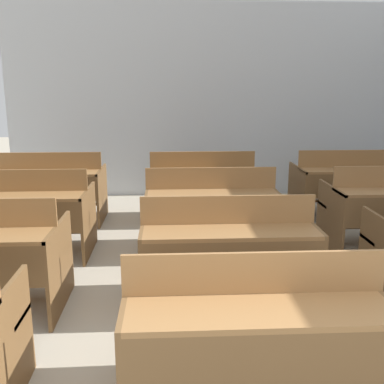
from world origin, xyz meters
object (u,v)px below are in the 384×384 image
bench_second_center (227,249)px  wastepaper_bin (384,193)px  bench_back_center (202,185)px  bench_third_center (211,208)px  bench_back_right (347,183)px  bench_third_left (22,211)px  bench_back_left (49,186)px  bench_front_center (253,330)px

bench_second_center → wastepaper_bin: 4.19m
bench_back_center → wastepaper_bin: bench_back_center is taller
bench_third_center → bench_second_center: bearing=-89.2°
bench_third_center → wastepaper_bin: bench_third_center is taller
bench_third_center → bench_back_right: (1.92, 1.18, 0.00)m
bench_second_center → wastepaper_bin: bearing=48.1°
bench_second_center → wastepaper_bin: (2.79, 3.11, -0.33)m
bench_third_center → bench_third_left: bearing=-179.6°
bench_third_left → bench_back_center: size_ratio=1.00×
bench_second_center → bench_back_left: size_ratio=1.00×
bench_back_right → bench_third_left: bearing=-162.7°
bench_back_left → bench_back_center: 1.96m
bench_third_center → bench_back_right: 2.26m
bench_third_left → bench_back_right: same height
bench_second_center → bench_third_left: (-1.94, 1.19, 0.00)m
bench_back_right → bench_front_center: bearing=-118.3°
bench_third_left → bench_back_right: 4.03m
bench_front_center → bench_third_left: (-1.92, 2.39, 0.00)m
bench_front_center → bench_back_right: (1.93, 3.59, 0.00)m
bench_front_center → bench_third_center: size_ratio=1.00×
bench_front_center → bench_back_right: size_ratio=1.00×
bench_third_left → bench_back_right: (3.85, 1.20, 0.00)m
bench_front_center → bench_back_right: 4.07m
bench_third_center → bench_back_left: 2.29m
bench_back_left → wastepaper_bin: bench_back_left is taller
bench_third_center → wastepaper_bin: bearing=34.2°
bench_back_left → bench_back_right: 3.88m
bench_back_right → bench_back_left: bearing=-180.0°
bench_second_center → bench_back_right: (1.91, 2.39, 0.00)m
wastepaper_bin → bench_third_left: bearing=-157.9°
bench_third_left → bench_back_right: size_ratio=1.00×
bench_back_right → wastepaper_bin: (0.88, 0.72, -0.33)m
bench_second_center → bench_back_center: (-0.02, 2.36, 0.00)m
bench_back_right → bench_back_center: bearing=-179.1°
bench_second_center → bench_third_center: same height
bench_back_right → bench_third_center: bearing=-148.4°
bench_back_left → bench_front_center: bearing=-61.4°
bench_back_right → bench_second_center: bearing=-128.6°
bench_second_center → bench_back_left: same height
bench_second_center → bench_back_center: bearing=90.4°
bench_back_left → bench_back_right: bearing=0.0°
bench_second_center → bench_third_center: bearing=90.8°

